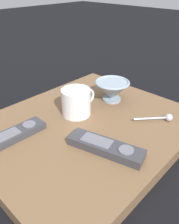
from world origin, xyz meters
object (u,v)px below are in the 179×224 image
(cereal_bowl, at_px, (112,90))
(teaspoon, at_px, (165,118))
(tv_remote_near, at_px, (15,134))
(tv_remote_far, at_px, (106,147))
(coffee_mug, at_px, (77,102))

(cereal_bowl, height_order, teaspoon, cereal_bowl)
(cereal_bowl, distance_m, tv_remote_near, 0.36)
(teaspoon, distance_m, tv_remote_near, 0.44)
(teaspoon, xyz_separation_m, tv_remote_far, (0.23, -0.04, 0.00))
(cereal_bowl, relative_size, coffee_mug, 0.98)
(coffee_mug, bearing_deg, cereal_bowl, 171.43)
(cereal_bowl, bearing_deg, tv_remote_near, -8.95)
(tv_remote_far, bearing_deg, coffee_mug, -112.36)
(teaspoon, distance_m, tv_remote_far, 0.23)
(coffee_mug, xyz_separation_m, tv_remote_near, (0.21, -0.03, -0.03))
(cereal_bowl, xyz_separation_m, coffee_mug, (0.15, -0.02, 0.00))
(cereal_bowl, bearing_deg, tv_remote_far, 35.60)
(tv_remote_near, distance_m, tv_remote_far, 0.25)
(tv_remote_far, bearing_deg, tv_remote_near, -59.33)
(teaspoon, bearing_deg, tv_remote_near, -35.75)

